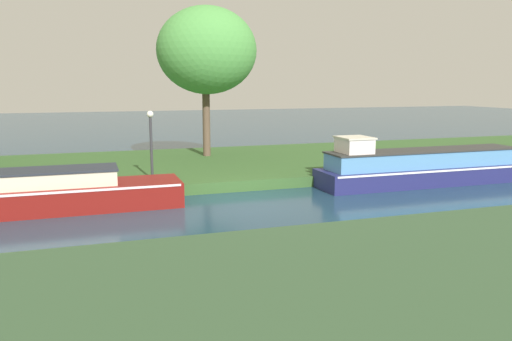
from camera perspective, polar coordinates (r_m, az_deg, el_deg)
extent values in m
plane|color=#1C3A4E|center=(16.44, -0.81, -3.88)|extent=(120.00, 120.00, 0.00)
cube|color=#345928|center=(23.04, -6.11, 0.51)|extent=(72.00, 10.00, 0.40)
cube|color=#324E30|center=(8.70, 18.27, -15.71)|extent=(72.00, 10.00, 0.40)
cube|color=navy|center=(21.39, 20.11, -0.36)|extent=(10.35, 1.86, 0.69)
cube|color=white|center=(21.35, 20.16, 0.45)|extent=(10.14, 1.89, 0.07)
cube|color=#548FC5|center=(20.79, 18.41, 1.27)|extent=(7.97, 1.41, 0.61)
cube|color=#31312F|center=(20.74, 18.46, 2.19)|extent=(8.07, 1.49, 0.06)
cube|color=white|center=(19.02, 11.01, 2.68)|extent=(1.06, 1.19, 0.59)
cube|color=beige|center=(18.98, 11.05, 3.66)|extent=(1.16, 1.26, 0.06)
cube|color=maroon|center=(16.94, -25.78, -3.09)|extent=(10.12, 1.90, 0.79)
cube|color=white|center=(16.87, -25.87, -1.91)|extent=(9.92, 1.93, 0.07)
cube|color=beige|center=(16.80, -25.39, -0.99)|extent=(5.79, 1.45, 0.46)
cube|color=#262B34|center=(16.76, -25.45, -0.12)|extent=(5.89, 1.52, 0.06)
cylinder|color=brown|center=(24.73, -5.62, 6.16)|extent=(0.36, 0.36, 3.90)
ellipsoid|color=#4E9745|center=(24.36, -5.54, 13.32)|extent=(4.70, 4.07, 4.06)
cylinder|color=#333338|center=(18.87, -11.70, 2.42)|extent=(0.10, 0.10, 2.27)
sphere|color=white|center=(18.76, -11.84, 6.23)|extent=(0.24, 0.24, 0.24)
cylinder|color=#502E1E|center=(18.04, -18.34, -0.76)|extent=(0.19, 0.19, 0.68)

